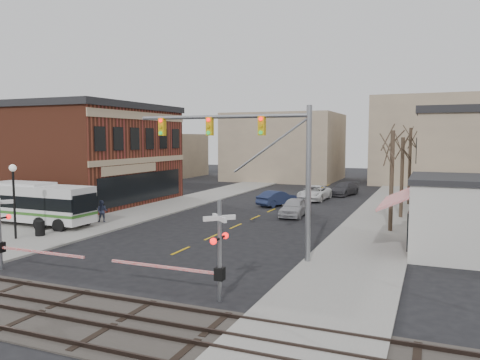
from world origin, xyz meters
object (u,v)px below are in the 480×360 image
traffic_signal_mast (258,150)px  rr_crossing_east (210,251)px  street_lamp (14,186)px  transit_bus (23,202)px  rr_crossing_west (6,230)px  car_d (344,189)px  pedestrian_near (81,213)px  pedestrian_far (102,211)px  car_b (277,198)px  trash_bin (40,228)px  car_a (294,207)px  car_c (314,193)px

traffic_signal_mast → rr_crossing_east: (0.53, -6.79, -3.77)m
street_lamp → transit_bus: bearing=132.4°
rr_crossing_west → car_d: rr_crossing_west is taller
traffic_signal_mast → pedestrian_near: size_ratio=5.13×
pedestrian_far → car_b: bearing=32.0°
rr_crossing_east → street_lamp: street_lamp is taller
rr_crossing_west → pedestrian_near: (-4.10, 9.77, -0.88)m
street_lamp → car_b: size_ratio=1.07×
trash_bin → pedestrian_far: 5.46m
traffic_signal_mast → rr_crossing_west: bearing=-146.5°
street_lamp → pedestrian_near: 5.36m
trash_bin → car_a: size_ratio=0.21×
car_a → car_d: 15.65m
car_c → car_d: size_ratio=1.08×
car_b → car_d: bearing=-89.5°
rr_crossing_west → rr_crossing_east: bearing=0.2°
car_a → pedestrian_near: pedestrian_near is taller
car_b → car_d: (4.38, 10.40, 0.01)m
traffic_signal_mast → rr_crossing_west: traffic_signal_mast is taller
pedestrian_near → car_a: bearing=-28.2°
car_a → pedestrian_far: pedestrian_far is taller
pedestrian_near → rr_crossing_west: bearing=-135.5°
car_d → car_a: bearing=-80.4°
rr_crossing_west → street_lamp: size_ratio=1.21×
car_c → car_a: bearing=-82.4°
car_a → car_c: (-0.82, 10.40, -0.01)m
rr_crossing_east → car_b: 26.16m
transit_bus → trash_bin: bearing=-32.6°
trash_bin → car_a: bearing=47.6°
rr_crossing_west → trash_bin: rr_crossing_west is taller
rr_crossing_east → car_a: rr_crossing_east is taller
traffic_signal_mast → car_b: traffic_signal_mast is taller
rr_crossing_east → car_a: (-2.37, 20.34, -1.22)m
traffic_signal_mast → street_lamp: (-15.39, -1.79, -2.33)m
car_b → car_c: size_ratio=0.81×
traffic_signal_mast → pedestrian_near: bearing=168.5°
traffic_signal_mast → car_d: bearing=91.2°
pedestrian_near → street_lamp: bearing=-169.8°
transit_bus → car_c: 27.21m
trash_bin → car_c: bearing=63.8°
traffic_signal_mast → rr_crossing_east: 7.78m
street_lamp → car_d: size_ratio=0.93×
car_a → car_d: (1.23, 15.60, -0.03)m
rr_crossing_east → car_c: (-3.19, 30.74, -1.22)m
car_a → car_b: 6.08m
car_b → pedestrian_near: pedestrian_near is taller
transit_bus → street_lamp: size_ratio=2.51×
traffic_signal_mast → pedestrian_near: 15.43m
pedestrian_far → rr_crossing_west: bearing=-96.7°
transit_bus → trash_bin: transit_bus is taller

